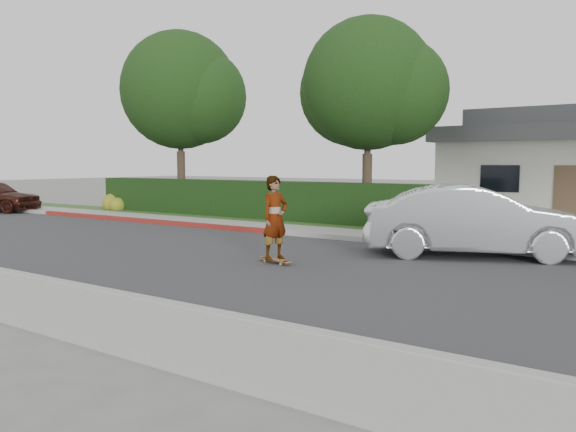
% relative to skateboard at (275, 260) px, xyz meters
% --- Properties ---
extents(ground, '(120.00, 120.00, 0.00)m').
position_rel_skateboard_xyz_m(ground, '(-3.72, 0.01, -0.08)').
color(ground, slate).
rests_on(ground, ground).
extents(road, '(60.00, 8.00, 0.01)m').
position_rel_skateboard_xyz_m(road, '(-3.72, 0.01, -0.08)').
color(road, '#2D2D30').
rests_on(road, ground).
extents(curb_far, '(60.00, 0.20, 0.15)m').
position_rel_skateboard_xyz_m(curb_far, '(-3.72, 4.11, -0.01)').
color(curb_far, '#9E9E99').
rests_on(curb_far, ground).
extents(curb_red_section, '(12.00, 0.21, 0.15)m').
position_rel_skateboard_xyz_m(curb_red_section, '(-8.72, 4.11, -0.01)').
color(curb_red_section, maroon).
rests_on(curb_red_section, ground).
extents(sidewalk_far, '(60.00, 1.60, 0.12)m').
position_rel_skateboard_xyz_m(sidewalk_far, '(-3.72, 5.01, -0.02)').
color(sidewalk_far, gray).
rests_on(sidewalk_far, ground).
extents(planting_strip, '(60.00, 1.60, 0.10)m').
position_rel_skateboard_xyz_m(planting_strip, '(-3.72, 6.61, -0.03)').
color(planting_strip, '#2D4C1E').
rests_on(planting_strip, ground).
extents(hedge, '(15.00, 1.00, 1.50)m').
position_rel_skateboard_xyz_m(hedge, '(-6.72, 7.21, 0.67)').
color(hedge, black).
rests_on(hedge, ground).
extents(flowering_shrub, '(1.40, 1.00, 0.90)m').
position_rel_skateboard_xyz_m(flowering_shrub, '(-13.73, 6.74, 0.25)').
color(flowering_shrub, '#2D4C19').
rests_on(flowering_shrub, ground).
extents(tree_left, '(5.99, 5.21, 8.00)m').
position_rel_skateboard_xyz_m(tree_left, '(-11.24, 8.69, 5.18)').
color(tree_left, '#33261C').
rests_on(tree_left, ground).
extents(tree_center, '(5.66, 4.84, 7.44)m').
position_rel_skateboard_xyz_m(tree_center, '(-2.24, 9.19, 4.82)').
color(tree_center, '#33261C').
rests_on(tree_center, ground).
extents(skateboard, '(0.98, 0.40, 0.09)m').
position_rel_skateboard_xyz_m(skateboard, '(0.00, 0.00, 0.00)').
color(skateboard, gold).
rests_on(skateboard, ground).
extents(skateboarder, '(0.57, 0.74, 1.81)m').
position_rel_skateboard_xyz_m(skateboarder, '(0.00, -0.00, 0.92)').
color(skateboarder, white).
rests_on(skateboarder, skateboard).
extents(car_silver, '(5.34, 3.56, 1.66)m').
position_rel_skateboard_xyz_m(car_silver, '(3.32, 3.34, 0.75)').
color(car_silver, silver).
rests_on(car_silver, ground).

